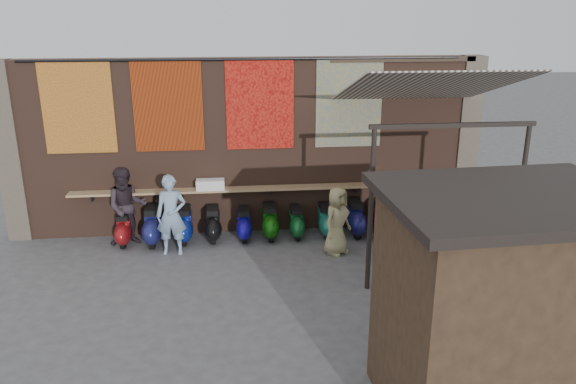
{
  "coord_description": "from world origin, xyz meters",
  "views": [
    {
      "loc": [
        -0.37,
        -9.88,
        5.0
      ],
      "look_at": [
        0.79,
        1.2,
        1.36
      ],
      "focal_mm": 35.0,
      "sensor_mm": 36.0,
      "label": 1
    }
  ],
  "objects_px": {
    "scooter_stool_2": "(185,225)",
    "scooter_stool_6": "(296,223)",
    "scooter_stool_3": "(213,224)",
    "market_stall": "(498,313)",
    "shopper_tan": "(337,221)",
    "scooter_stool_8": "(355,218)",
    "diner_left": "(171,215)",
    "shopper_grey": "(520,240)",
    "scooter_stool_4": "(244,225)",
    "scooter_stool_1": "(153,226)",
    "scooter_stool_9": "(381,218)",
    "scooter_stool_10": "(406,215)",
    "diner_right": "(127,207)",
    "shopper_navy": "(399,231)",
    "scooter_stool_7": "(325,221)",
    "scooter_stool_5": "(270,222)",
    "shelf_box": "(210,185)",
    "scooter_stool_0": "(124,229)"
  },
  "relations": [
    {
      "from": "shelf_box",
      "to": "scooter_stool_9",
      "type": "bearing_deg",
      "value": -4.76
    },
    {
      "from": "scooter_stool_3",
      "to": "scooter_stool_8",
      "type": "xyz_separation_m",
      "value": [
        3.26,
        -0.03,
        0.03
      ]
    },
    {
      "from": "scooter_stool_7",
      "to": "shopper_tan",
      "type": "bearing_deg",
      "value": -86.1
    },
    {
      "from": "scooter_stool_2",
      "to": "scooter_stool_10",
      "type": "height_order",
      "value": "scooter_stool_10"
    },
    {
      "from": "shopper_grey",
      "to": "scooter_stool_0",
      "type": "bearing_deg",
      "value": -12.84
    },
    {
      "from": "diner_right",
      "to": "scooter_stool_4",
      "type": "bearing_deg",
      "value": -8.41
    },
    {
      "from": "shopper_tan",
      "to": "diner_left",
      "type": "bearing_deg",
      "value": 131.99
    },
    {
      "from": "scooter_stool_2",
      "to": "scooter_stool_6",
      "type": "height_order",
      "value": "scooter_stool_2"
    },
    {
      "from": "scooter_stool_10",
      "to": "shopper_grey",
      "type": "distance_m",
      "value": 3.15
    },
    {
      "from": "scooter_stool_8",
      "to": "scooter_stool_5",
      "type": "bearing_deg",
      "value": 179.44
    },
    {
      "from": "scooter_stool_6",
      "to": "shopper_navy",
      "type": "xyz_separation_m",
      "value": [
        1.82,
        -1.92,
        0.48
      ]
    },
    {
      "from": "scooter_stool_4",
      "to": "scooter_stool_8",
      "type": "distance_m",
      "value": 2.57
    },
    {
      "from": "scooter_stool_6",
      "to": "market_stall",
      "type": "distance_m",
      "value": 6.46
    },
    {
      "from": "scooter_stool_8",
      "to": "market_stall",
      "type": "height_order",
      "value": "market_stall"
    },
    {
      "from": "scooter_stool_9",
      "to": "market_stall",
      "type": "distance_m",
      "value": 6.15
    },
    {
      "from": "shopper_grey",
      "to": "scooter_stool_4",
      "type": "bearing_deg",
      "value": -22.1
    },
    {
      "from": "scooter_stool_1",
      "to": "shopper_grey",
      "type": "distance_m",
      "value": 7.59
    },
    {
      "from": "scooter_stool_5",
      "to": "shopper_navy",
      "type": "relative_size",
      "value": 0.49
    },
    {
      "from": "scooter_stool_8",
      "to": "diner_left",
      "type": "height_order",
      "value": "diner_left"
    },
    {
      "from": "scooter_stool_6",
      "to": "diner_right",
      "type": "height_order",
      "value": "diner_right"
    },
    {
      "from": "scooter_stool_4",
      "to": "scooter_stool_10",
      "type": "bearing_deg",
      "value": 0.31
    },
    {
      "from": "scooter_stool_5",
      "to": "scooter_stool_8",
      "type": "xyz_separation_m",
      "value": [
        1.98,
        -0.02,
        0.02
      ]
    },
    {
      "from": "shopper_navy",
      "to": "scooter_stool_2",
      "type": "bearing_deg",
      "value": -46.51
    },
    {
      "from": "scooter_stool_2",
      "to": "scooter_stool_9",
      "type": "distance_m",
      "value": 4.49
    },
    {
      "from": "market_stall",
      "to": "shopper_navy",
      "type": "bearing_deg",
      "value": 86.67
    },
    {
      "from": "scooter_stool_1",
      "to": "scooter_stool_10",
      "type": "relative_size",
      "value": 1.0
    },
    {
      "from": "scooter_stool_6",
      "to": "scooter_stool_10",
      "type": "xyz_separation_m",
      "value": [
        2.59,
        0.01,
        0.08
      ]
    },
    {
      "from": "scooter_stool_8",
      "to": "scooter_stool_2",
      "type": "bearing_deg",
      "value": 179.76
    },
    {
      "from": "scooter_stool_1",
      "to": "diner_left",
      "type": "height_order",
      "value": "diner_left"
    },
    {
      "from": "scooter_stool_1",
      "to": "diner_right",
      "type": "bearing_deg",
      "value": 175.9
    },
    {
      "from": "scooter_stool_4",
      "to": "scooter_stool_1",
      "type": "bearing_deg",
      "value": -178.39
    },
    {
      "from": "scooter_stool_8",
      "to": "diner_left",
      "type": "xyz_separation_m",
      "value": [
        -4.11,
        -0.62,
        0.46
      ]
    },
    {
      "from": "scooter_stool_3",
      "to": "market_stall",
      "type": "distance_m",
      "value": 7.22
    },
    {
      "from": "shelf_box",
      "to": "shopper_navy",
      "type": "bearing_deg",
      "value": -30.31
    },
    {
      "from": "scooter_stool_7",
      "to": "scooter_stool_3",
      "type": "bearing_deg",
      "value": 179.88
    },
    {
      "from": "scooter_stool_3",
      "to": "scooter_stool_5",
      "type": "bearing_deg",
      "value": -0.39
    },
    {
      "from": "market_stall",
      "to": "scooter_stool_4",
      "type": "bearing_deg",
      "value": 113.25
    },
    {
      "from": "scooter_stool_3",
      "to": "scooter_stool_4",
      "type": "distance_m",
      "value": 0.69
    },
    {
      "from": "scooter_stool_2",
      "to": "scooter_stool_7",
      "type": "bearing_deg",
      "value": 0.12
    },
    {
      "from": "scooter_stool_3",
      "to": "shopper_tan",
      "type": "bearing_deg",
      "value": -20.99
    },
    {
      "from": "diner_right",
      "to": "market_stall",
      "type": "height_order",
      "value": "market_stall"
    },
    {
      "from": "scooter_stool_2",
      "to": "diner_right",
      "type": "distance_m",
      "value": 1.31
    },
    {
      "from": "scooter_stool_1",
      "to": "scooter_stool_9",
      "type": "relative_size",
      "value": 1.08
    },
    {
      "from": "scooter_stool_3",
      "to": "scooter_stool_6",
      "type": "relative_size",
      "value": 1.08
    },
    {
      "from": "scooter_stool_9",
      "to": "shopper_navy",
      "type": "xyz_separation_m",
      "value": [
        -0.14,
        -1.87,
        0.44
      ]
    },
    {
      "from": "scooter_stool_4",
      "to": "shopper_grey",
      "type": "distance_m",
      "value": 5.8
    },
    {
      "from": "scooter_stool_9",
      "to": "scooter_stool_1",
      "type": "bearing_deg",
      "value": -179.84
    },
    {
      "from": "shopper_navy",
      "to": "diner_right",
      "type": "bearing_deg",
      "value": -41.39
    },
    {
      "from": "scooter_stool_3",
      "to": "scooter_stool_9",
      "type": "distance_m",
      "value": 3.85
    },
    {
      "from": "scooter_stool_6",
      "to": "shopper_grey",
      "type": "distance_m",
      "value": 4.81
    }
  ]
}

